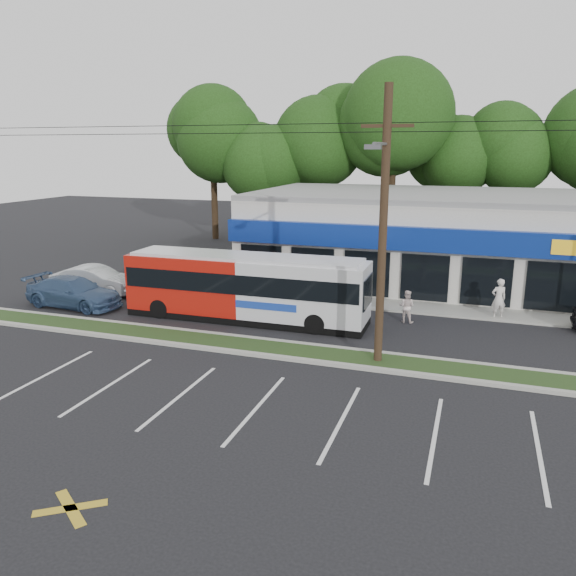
{
  "coord_description": "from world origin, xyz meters",
  "views": [
    {
      "loc": [
        6.19,
        -18.86,
        7.87
      ],
      "look_at": [
        -1.93,
        5.0,
        1.56
      ],
      "focal_mm": 35.0,
      "sensor_mm": 36.0,
      "label": 1
    }
  ],
  "objects_px": {
    "car_silver": "(95,280)",
    "pedestrian_a": "(499,299)",
    "metrobus": "(246,286)",
    "car_blue": "(74,292)",
    "pedestrian_b": "(406,306)",
    "utility_pole": "(378,219)"
  },
  "relations": [
    {
      "from": "utility_pole",
      "to": "pedestrian_b",
      "type": "relative_size",
      "value": 32.94
    },
    {
      "from": "car_silver",
      "to": "pedestrian_a",
      "type": "bearing_deg",
      "value": -88.81
    },
    {
      "from": "pedestrian_a",
      "to": "pedestrian_b",
      "type": "xyz_separation_m",
      "value": [
        -4.03,
        -2.0,
        -0.21
      ]
    },
    {
      "from": "metrobus",
      "to": "pedestrian_a",
      "type": "relative_size",
      "value": 5.94
    },
    {
      "from": "utility_pole",
      "to": "metrobus",
      "type": "relative_size",
      "value": 4.35
    },
    {
      "from": "metrobus",
      "to": "car_blue",
      "type": "xyz_separation_m",
      "value": [
        -9.16,
        -0.78,
        -0.88
      ]
    },
    {
      "from": "pedestrian_b",
      "to": "utility_pole",
      "type": "bearing_deg",
      "value": 93.28
    },
    {
      "from": "pedestrian_b",
      "to": "pedestrian_a",
      "type": "bearing_deg",
      "value": -145.04
    },
    {
      "from": "car_blue",
      "to": "pedestrian_b",
      "type": "bearing_deg",
      "value": -76.05
    },
    {
      "from": "car_silver",
      "to": "car_blue",
      "type": "bearing_deg",
      "value": -171.71
    },
    {
      "from": "metrobus",
      "to": "utility_pole",
      "type": "bearing_deg",
      "value": -28.88
    },
    {
      "from": "metrobus",
      "to": "car_blue",
      "type": "relative_size",
      "value": 2.21
    },
    {
      "from": "utility_pole",
      "to": "pedestrian_a",
      "type": "relative_size",
      "value": 25.84
    },
    {
      "from": "metrobus",
      "to": "pedestrian_a",
      "type": "height_order",
      "value": "metrobus"
    },
    {
      "from": "metrobus",
      "to": "car_silver",
      "type": "bearing_deg",
      "value": 169.37
    },
    {
      "from": "metrobus",
      "to": "pedestrian_b",
      "type": "distance_m",
      "value": 7.51
    },
    {
      "from": "pedestrian_a",
      "to": "utility_pole",
      "type": "bearing_deg",
      "value": 35.56
    },
    {
      "from": "car_blue",
      "to": "pedestrian_b",
      "type": "height_order",
      "value": "pedestrian_b"
    },
    {
      "from": "car_silver",
      "to": "pedestrian_b",
      "type": "distance_m",
      "value": 16.94
    },
    {
      "from": "utility_pole",
      "to": "car_blue",
      "type": "relative_size",
      "value": 9.62
    },
    {
      "from": "car_silver",
      "to": "car_blue",
      "type": "distance_m",
      "value": 2.56
    },
    {
      "from": "utility_pole",
      "to": "car_blue",
      "type": "height_order",
      "value": "utility_pole"
    }
  ]
}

